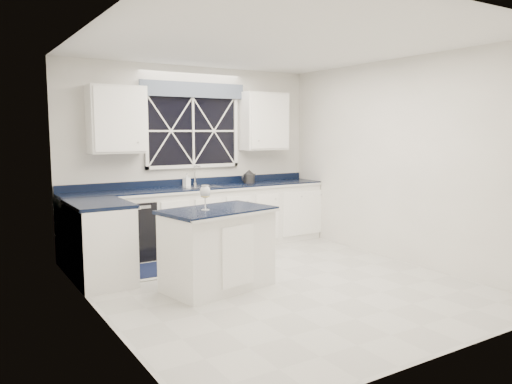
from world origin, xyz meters
TOP-DOWN VIEW (x-y plane):
  - ground at (0.00, 0.00)m, footprint 4.50×4.50m
  - back_wall at (0.00, 2.25)m, footprint 4.00×0.10m
  - base_cabinets at (-0.33, 1.78)m, footprint 3.99×1.60m
  - countertop at (0.00, 1.95)m, footprint 3.98×0.64m
  - dishwasher at (-1.10, 1.95)m, footprint 0.60×0.58m
  - window at (0.00, 2.20)m, footprint 1.65×0.09m
  - upper_cabinets at (0.00, 2.08)m, footprint 3.10×0.34m
  - faucet at (0.00, 2.14)m, footprint 0.05×0.20m
  - island at (-0.66, 0.20)m, footprint 1.32×0.94m
  - rug at (-0.78, 1.23)m, footprint 1.40×0.90m
  - kettle at (0.85, 2.01)m, footprint 0.29×0.21m
  - wine_glass at (-0.81, 0.17)m, footprint 0.11×0.11m
  - soap_bottle at (-0.15, 2.13)m, footprint 0.10×0.11m

SIDE VIEW (x-z plane):
  - ground at x=0.00m, z-range 0.00..0.00m
  - rug at x=-0.78m, z-range 0.00..0.02m
  - dishwasher at x=-1.10m, z-range 0.00..0.82m
  - base_cabinets at x=-0.33m, z-range 0.00..0.90m
  - island at x=-0.66m, z-range 0.00..0.90m
  - countertop at x=0.00m, z-range 0.90..0.94m
  - soap_bottle at x=-0.15m, z-range 0.94..1.13m
  - kettle at x=0.85m, z-range 0.93..1.14m
  - wine_glass at x=-0.81m, z-range 0.95..1.22m
  - faucet at x=0.00m, z-range 0.95..1.25m
  - back_wall at x=0.00m, z-range 0.00..2.70m
  - window at x=0.00m, z-range 1.20..2.46m
  - upper_cabinets at x=0.00m, z-range 1.45..2.35m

